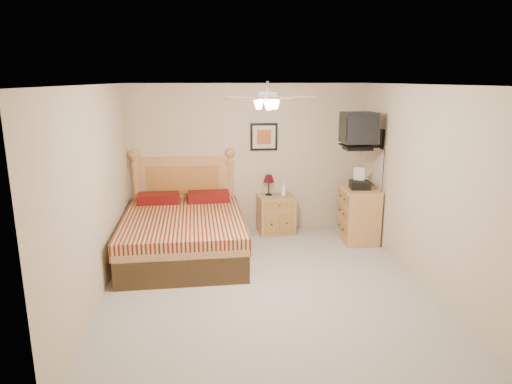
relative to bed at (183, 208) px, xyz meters
The scene contains 17 objects.
floor 1.71m from the bed, 46.45° to the right, with size 4.50×4.50×0.00m, color #A59E95.
ceiling 2.35m from the bed, 46.45° to the right, with size 4.00×4.50×0.04m, color white.
wall_back 1.64m from the bed, 46.70° to the left, with size 4.00×0.04×2.50m, color #C6B192.
wall_front 3.57m from the bed, 72.47° to the right, with size 4.00×0.04×2.50m, color #C6B192.
wall_left 1.55m from the bed, 129.86° to the right, with size 0.04×4.50×2.50m, color #C6B192.
wall_right 3.30m from the bed, 20.07° to the right, with size 0.04×4.50×2.50m, color #C6B192.
bed is the anchor object (origin of this frame).
nightstand 1.80m from the bed, 30.21° to the left, with size 0.60×0.45×0.65m, color #A87645.
table_lamp 1.71m from the bed, 34.62° to the left, with size 0.19×0.19×0.35m, color #520B17, non-canonical shape.
lotion_bottle 1.88m from the bed, 28.79° to the left, with size 0.09×0.09×0.24m, color white.
framed_picture 1.95m from the bed, 39.75° to the left, with size 0.46×0.04×0.46m, color black.
dresser 2.83m from the bed, ahead, with size 0.52×0.74×0.88m, color #A06D43.
fax_machine 2.80m from the bed, ahead, with size 0.30×0.32×0.32m, color black, non-canonical shape.
magazine_lower 2.88m from the bed, 13.17° to the left, with size 0.21×0.28×0.03m, color beige.
magazine_upper 2.91m from the bed, 12.88° to the left, with size 0.21×0.29×0.02m, color gray.
wall_tv 3.02m from the bed, ahead, with size 0.56×0.46×0.58m, color black, non-canonical shape.
ceiling_fan 2.35m from the bed, 51.11° to the right, with size 1.14×1.14×0.28m, color white, non-canonical shape.
Camera 1 is at (-0.69, -5.36, 2.56)m, focal length 32.00 mm.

